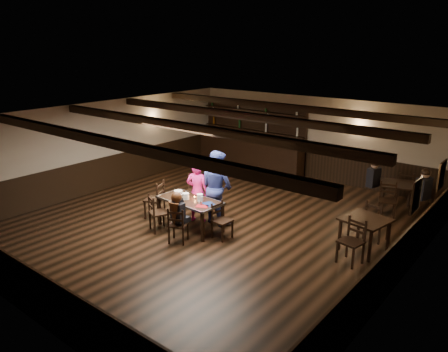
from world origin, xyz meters
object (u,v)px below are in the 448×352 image
Objects in this scene: chair_near_right at (177,223)px; dining_table at (190,202)px; bar_counter at (250,148)px; chair_near_left at (155,210)px; cake at (178,192)px; man_blue at (217,187)px; woman_pink at (197,192)px.

dining_table is at bearing 112.83° from chair_near_right.
chair_near_right is at bearing -68.70° from bar_counter.
dining_table is 1.81× the size of chair_near_left.
man_blue is at bearing 41.10° from cake.
woman_pink is 0.35× the size of bar_counter.
woman_pink is 0.48m from cake.
bar_counter is (-1.53, 6.02, 0.19)m from chair_near_left.
chair_near_left is 1.19m from woman_pink.
woman_pink is (-0.52, 1.26, 0.28)m from chair_near_right.
chair_near_right is 6.63m from bar_counter.
man_blue reaches higher than cake.
chair_near_left is 0.79m from cake.
man_blue reaches higher than chair_near_left.
woman_pink is (0.36, 1.10, 0.25)m from chair_near_left.
chair_near_right is at bearing 100.42° from man_blue.
man_blue reaches higher than woman_pink.
dining_table is 0.88m from chair_near_right.
chair_near_left reaches higher than dining_table.
woman_pink is at bearing 47.71° from cake.
dining_table is at bearing -12.35° from cake.
cake reaches higher than dining_table.
cake is (-0.84, 0.91, 0.29)m from chair_near_right.
woman_pink is at bearing 111.43° from dining_table.
chair_near_left is at bearing 51.34° from woman_pink.
bar_counter is at bearing -57.43° from man_blue.
bar_counter reaches higher than man_blue.
bar_counter is at bearing -89.64° from woman_pink.
chair_near_right reaches higher than cake.
dining_table is 5.76m from bar_counter.
bar_counter reaches higher than cake.
chair_near_right is 3.22× the size of cake.
cake is 0.06× the size of bar_counter.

